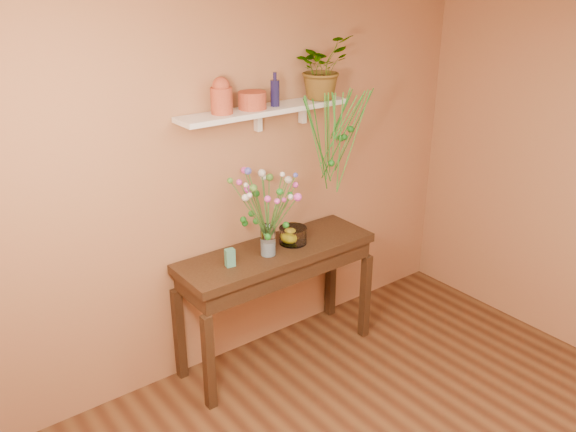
{
  "coord_description": "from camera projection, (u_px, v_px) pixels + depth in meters",
  "views": [
    {
      "loc": [
        -2.27,
        -1.44,
        2.8
      ],
      "look_at": [
        0.0,
        1.55,
        1.25
      ],
      "focal_mm": 37.1,
      "sensor_mm": 36.0,
      "label": 1
    }
  ],
  "objects": [
    {
      "name": "room",
      "position": [
        481.0,
        294.0,
        2.88
      ],
      "size": [
        4.04,
        4.04,
        2.7
      ],
      "color": "brown",
      "rests_on": "ground"
    },
    {
      "name": "sideboard",
      "position": [
        277.0,
        265.0,
        4.4
      ],
      "size": [
        1.52,
        0.49,
        0.92
      ],
      "color": "#3D2817",
      "rests_on": "ground"
    },
    {
      "name": "wall_shelf",
      "position": [
        266.0,
        110.0,
        4.08
      ],
      "size": [
        1.3,
        0.24,
        0.19
      ],
      "color": "white",
      "rests_on": "room"
    },
    {
      "name": "terracotta_jug",
      "position": [
        221.0,
        96.0,
        3.84
      ],
      "size": [
        0.17,
        0.17,
        0.24
      ],
      "color": "#AF492F",
      "rests_on": "wall_shelf"
    },
    {
      "name": "terracotta_pot",
      "position": [
        252.0,
        100.0,
        3.99
      ],
      "size": [
        0.22,
        0.22,
        0.12
      ],
      "primitive_type": "cylinder",
      "rotation": [
        0.0,
        0.0,
        0.15
      ],
      "color": "#AF492F",
      "rests_on": "wall_shelf"
    },
    {
      "name": "blue_bottle",
      "position": [
        275.0,
        93.0,
        4.06
      ],
      "size": [
        0.08,
        0.08,
        0.23
      ],
      "color": "#16143D",
      "rests_on": "wall_shelf"
    },
    {
      "name": "spider_plant",
      "position": [
        322.0,
        67.0,
        4.25
      ],
      "size": [
        0.46,
        0.41,
        0.45
      ],
      "primitive_type": "imported",
      "rotation": [
        0.0,
        0.0,
        0.17
      ],
      "color": "#1B671A",
      "rests_on": "wall_shelf"
    },
    {
      "name": "plant_fronds",
      "position": [
        337.0,
        137.0,
        4.33
      ],
      "size": [
        0.65,
        0.37,
        0.8
      ],
      "color": "#1B671A",
      "rests_on": "wall_shelf"
    },
    {
      "name": "glass_vase",
      "position": [
        268.0,
        242.0,
        4.22
      ],
      "size": [
        0.11,
        0.11,
        0.22
      ],
      "color": "white",
      "rests_on": "sideboard"
    },
    {
      "name": "bouquet",
      "position": [
        264.0,
        196.0,
        4.09
      ],
      "size": [
        0.52,
        0.57,
        0.53
      ],
      "color": "#386B28",
      "rests_on": "glass_vase"
    },
    {
      "name": "glass_bowl",
      "position": [
        293.0,
        236.0,
        4.41
      ],
      "size": [
        0.21,
        0.21,
        0.12
      ],
      "color": "white",
      "rests_on": "sideboard"
    },
    {
      "name": "lemon",
      "position": [
        290.0,
        237.0,
        4.42
      ],
      "size": [
        0.08,
        0.08,
        0.08
      ],
      "primitive_type": "sphere",
      "color": "yellow",
      "rests_on": "glass_bowl"
    },
    {
      "name": "carton",
      "position": [
        230.0,
        258.0,
        4.06
      ],
      "size": [
        0.07,
        0.06,
        0.13
      ],
      "primitive_type": "cube",
      "rotation": [
        0.0,
        0.0,
        -0.15
      ],
      "color": "#2F6C82",
      "rests_on": "sideboard"
    }
  ]
}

